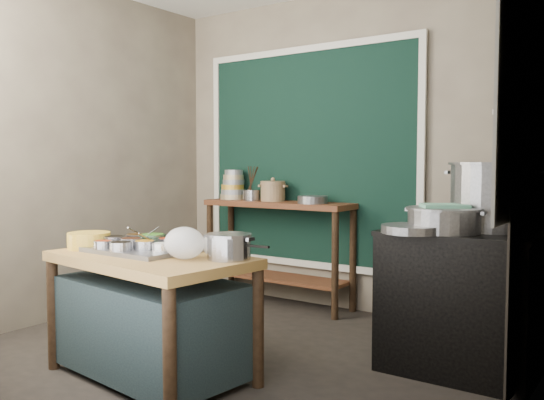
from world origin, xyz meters
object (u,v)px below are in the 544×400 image
Objects in this scene: back_counter at (278,253)px; saucepan at (229,246)px; condiment_tray at (141,250)px; steamer at (444,220)px; stove_block at (462,303)px; ceramic_crock at (273,192)px; prep_table at (151,316)px; utensil_cup at (252,195)px; yellow_basin at (89,240)px; stock_pot at (492,196)px.

back_counter is 5.40× the size of saucepan.
steamer is (1.55, 1.01, 0.19)m from condiment_tray.
stove_block is 2.19m from ceramic_crock.
utensil_cup reaches higher than prep_table.
prep_table is 0.41m from condiment_tray.
back_counter is 1.61× the size of stove_block.
utensil_cup reaches higher than saucepan.
stove_block is 2.03m from condiment_tray.
utensil_cup is (-0.28, -0.03, 0.52)m from back_counter.
steamer is (1.42, 1.06, 0.58)m from prep_table.
steamer reaches higher than yellow_basin.
stock_pot is 1.16× the size of steamer.
ceramic_crock is (-0.07, 0.02, 0.56)m from back_counter.
prep_table is at bearing -168.28° from saucepan.
prep_table is 0.68m from saucepan.
condiment_tray is at bearing -144.46° from stove_block.
ceramic_crock is 2.10m from steamer.
steamer is at bearing 43.24° from prep_table.
back_counter is 2.02m from yellow_basin.
steamer is at bearing -115.65° from stove_block.
saucepan is 1.10× the size of ceramic_crock.
back_counter is 2.08m from steamer.
yellow_basin is at bearing -147.07° from stock_pot.
yellow_basin reaches higher than prep_table.
stock_pot reaches higher than saucepan.
steamer is (-0.21, -0.28, -0.14)m from stock_pot.
steamer is at bearing 33.06° from condiment_tray.
utensil_cup is at bearing -173.38° from back_counter.
saucepan is at bearing 11.18° from yellow_basin.
condiment_tray is 2.21m from stock_pot.
back_counter is 1.93m from condiment_tray.
condiment_tray is 1.95m from utensil_cup.
prep_table is at bearing -141.02° from stove_block.
ceramic_crock is (-1.97, 0.75, 0.61)m from stove_block.
ceramic_crock is at bearing 159.18° from stove_block.
stove_block is 1.93× the size of steamer.
yellow_basin is (-0.38, -0.10, 0.04)m from condiment_tray.
utensil_cup reaches higher than condiment_tray.
ceramic_crock reaches higher than yellow_basin.
steamer reaches higher than back_counter.
saucepan is at bearing -133.84° from stock_pot.
stove_block is 0.56m from steamer.
condiment_tray is at bearing -143.84° from stock_pot.
condiment_tray is at bearing 14.60° from yellow_basin.
prep_table is 4.66× the size of saucepan.
stock_pot reaches higher than yellow_basin.
yellow_basin is at bearing -85.01° from utensil_cup.
ceramic_crock is at bearing 154.65° from steamer.
ceramic_crock is (-0.96, 1.81, 0.21)m from saucepan.
stock_pot is at bearing 36.16° from condiment_tray.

